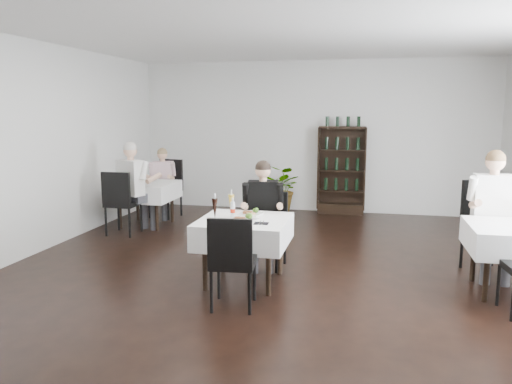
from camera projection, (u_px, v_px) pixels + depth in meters
The scene contains 20 objects.
room_shell at pixel (270, 157), 5.64m from camera, with size 9.00×9.00×9.00m.
wine_shelf at pixel (342, 171), 9.78m from camera, with size 0.90×0.28×1.75m.
main_table at pixel (244, 231), 5.85m from camera, with size 1.03×1.03×0.77m.
left_table at pixel (146, 191), 8.77m from camera, with size 0.98×0.98×0.77m.
potted_tree at pixel (282, 189), 9.97m from camera, with size 0.86×0.74×0.95m, color #2B561D.
main_chair_far at pixel (269, 224), 6.52m from camera, with size 0.49×0.49×0.97m.
main_chair_near at pixel (232, 257), 5.04m from camera, with size 0.49×0.49×0.98m.
left_chair_far at pixel (168, 184), 9.58m from camera, with size 0.59×0.60×1.09m.
left_chair_near at pixel (120, 199), 8.09m from camera, with size 0.49×0.49×1.06m.
right_chair_far at pixel (486, 220), 6.30m from camera, with size 0.69×0.70×1.15m.
diner_main at pixel (263, 206), 6.41m from camera, with size 0.56×0.58×1.39m.
diner_left_far at pixel (162, 178), 9.40m from camera, with size 0.53×0.55×1.33m.
diner_left_near at pixel (135, 180), 8.21m from camera, with size 0.66×0.70×1.52m.
diner_right_far at pixel (494, 205), 5.99m from camera, with size 0.59×0.58×1.56m.
plate_far at pixel (251, 213), 6.06m from camera, with size 0.30×0.30×0.08m.
plate_near at pixel (243, 220), 5.70m from camera, with size 0.36×0.36×0.09m.
pilsner_dark at pixel (215, 209), 5.78m from camera, with size 0.07×0.07×0.31m.
pilsner_lager at pixel (231, 205), 5.98m from camera, with size 0.07×0.07×0.32m.
coke_bottle at pixel (233, 210), 5.90m from camera, with size 0.06×0.06×0.23m.
napkin_cutlery at pixel (261, 223), 5.58m from camera, with size 0.17×0.18×0.02m.
Camera 1 is at (1.08, -5.53, 2.02)m, focal length 35.00 mm.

